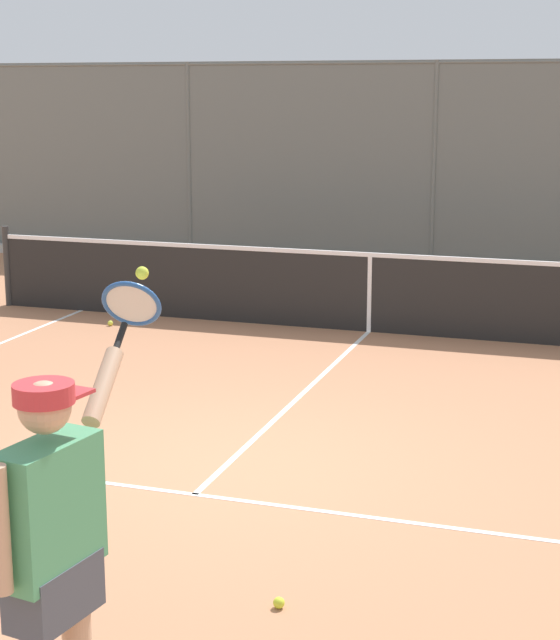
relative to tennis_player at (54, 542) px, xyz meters
name	(u,v)px	position (x,y,z in m)	size (l,w,h in m)	color
ground_plane	(227,464)	(0.62, -3.58, -1.01)	(60.00, 60.00, 0.00)	#B27551
court_line_markings	(180,508)	(0.62, -2.67, -1.01)	(7.81, 9.81, 0.01)	white
fence_backdrop	(440,184)	(0.62, -13.10, 0.35)	(19.33, 1.37, 3.28)	slate
tennis_net	(370,291)	(0.62, -8.31, -0.51)	(10.03, 0.09, 1.07)	#2D2D2D
tennis_player	(54,542)	(0.00, 0.00, 0.00)	(0.34, 1.44, 2.00)	navy
tennis_ball_near_baseline	(279,603)	(-0.48, -1.54, -0.98)	(0.07, 0.07, 0.07)	#CCDB33
tennis_ball_near_net	(110,323)	(3.72, -7.62, -0.98)	(0.07, 0.07, 0.07)	#D6E042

